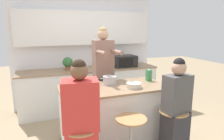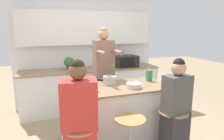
% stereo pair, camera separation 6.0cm
% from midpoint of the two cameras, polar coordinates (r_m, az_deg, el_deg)
% --- Properties ---
extents(wall_back, '(3.31, 0.22, 2.70)m').
position_cam_midpoint_polar(wall_back, '(4.74, -6.71, 8.42)').
color(wall_back, white).
rests_on(wall_back, ground_plane).
extents(back_counter, '(3.07, 0.69, 0.93)m').
position_cam_midpoint_polar(back_counter, '(4.61, -5.47, -5.26)').
color(back_counter, white).
rests_on(back_counter, ground_plane).
extents(kitchen_island, '(1.66, 0.80, 0.93)m').
position_cam_midpoint_polar(kitchen_island, '(3.27, 1.01, -12.49)').
color(kitchen_island, black).
rests_on(kitchen_island, ground_plane).
extents(bar_stool_center, '(0.41, 0.41, 0.68)m').
position_cam_midpoint_polar(bar_stool_center, '(2.79, 5.77, -18.84)').
color(bar_stool_center, tan).
rests_on(bar_stool_center, ground_plane).
extents(bar_stool_rightmost, '(0.41, 0.41, 0.68)m').
position_cam_midpoint_polar(bar_stool_rightmost, '(3.10, 17.41, -16.03)').
color(bar_stool_rightmost, tan).
rests_on(bar_stool_rightmost, ground_plane).
extents(person_cooking, '(0.38, 0.60, 1.84)m').
position_cam_midpoint_polar(person_cooking, '(3.66, -1.83, -2.20)').
color(person_cooking, '#383842').
rests_on(person_cooking, ground_plane).
extents(person_wrapped_blanket, '(0.45, 0.35, 1.49)m').
position_cam_midpoint_polar(person_wrapped_blanket, '(2.43, -8.51, -15.29)').
color(person_wrapped_blanket, red).
rests_on(person_wrapped_blanket, ground_plane).
extents(person_seated_near, '(0.40, 0.31, 1.43)m').
position_cam_midpoint_polar(person_seated_near, '(2.97, 18.24, -11.59)').
color(person_seated_near, '#333338').
rests_on(person_seated_near, ground_plane).
extents(cooking_pot, '(0.31, 0.22, 0.13)m').
position_cam_midpoint_polar(cooking_pot, '(3.23, -0.12, -2.93)').
color(cooking_pot, '#B7BABC').
rests_on(cooking_pot, kitchen_island).
extents(fruit_bowl, '(0.23, 0.23, 0.08)m').
position_cam_midpoint_polar(fruit_bowl, '(3.07, 6.75, -4.40)').
color(fruit_bowl, silver).
rests_on(fruit_bowl, kitchen_island).
extents(coffee_cup_near, '(0.11, 0.08, 0.09)m').
position_cam_midpoint_polar(coffee_cup_near, '(2.92, -10.41, -5.22)').
color(coffee_cup_near, '#DB4C51').
rests_on(coffee_cup_near, kitchen_island).
extents(banana_bunch, '(0.18, 0.13, 0.06)m').
position_cam_midpoint_polar(banana_bunch, '(2.84, -4.78, -5.92)').
color(banana_bunch, yellow).
rests_on(banana_bunch, kitchen_island).
extents(juice_carton, '(0.08, 0.08, 0.21)m').
position_cam_midpoint_polar(juice_carton, '(3.49, 11.05, -1.55)').
color(juice_carton, '#38844C').
rests_on(juice_carton, kitchen_island).
extents(microwave, '(0.52, 0.38, 0.26)m').
position_cam_midpoint_polar(microwave, '(4.69, 4.33, 2.54)').
color(microwave, black).
rests_on(microwave, back_counter).
extents(potted_plant, '(0.22, 0.22, 0.28)m').
position_cam_midpoint_polar(potted_plant, '(4.38, -11.82, 2.04)').
color(potted_plant, '#93563D').
rests_on(potted_plant, back_counter).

